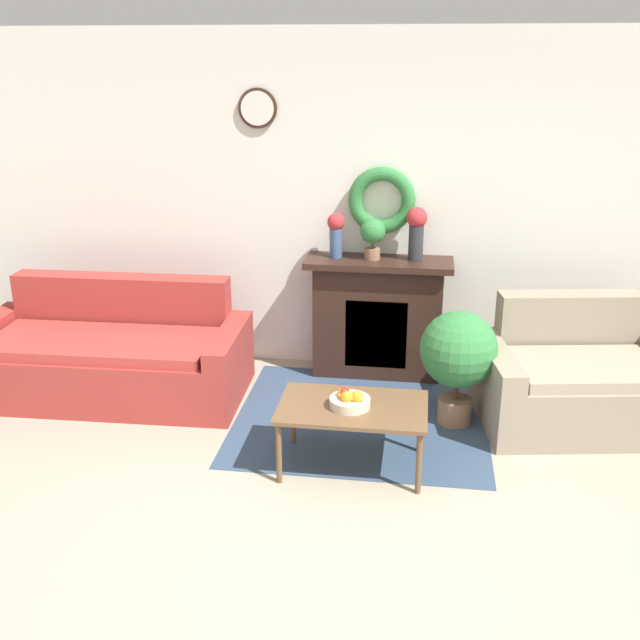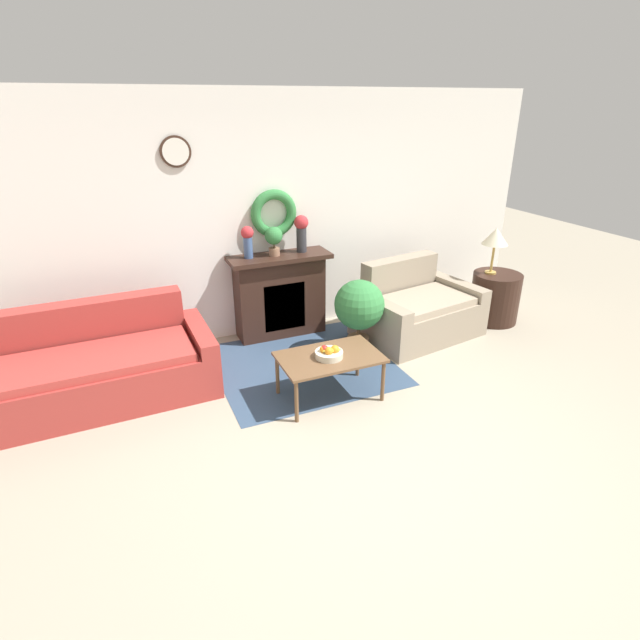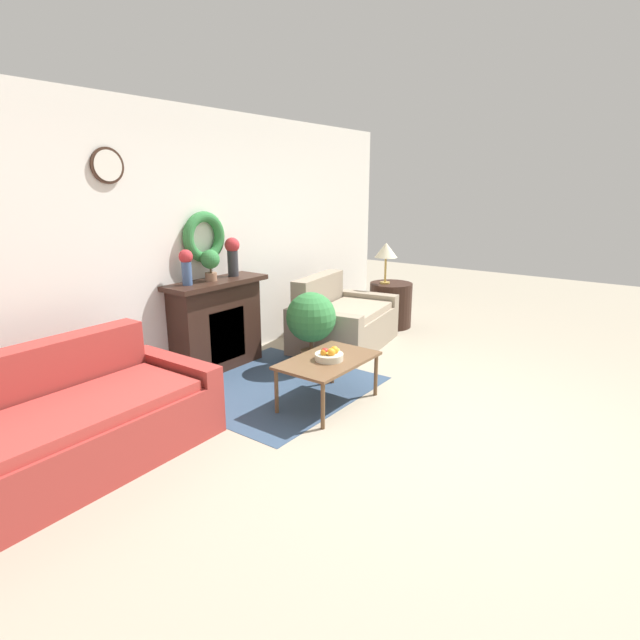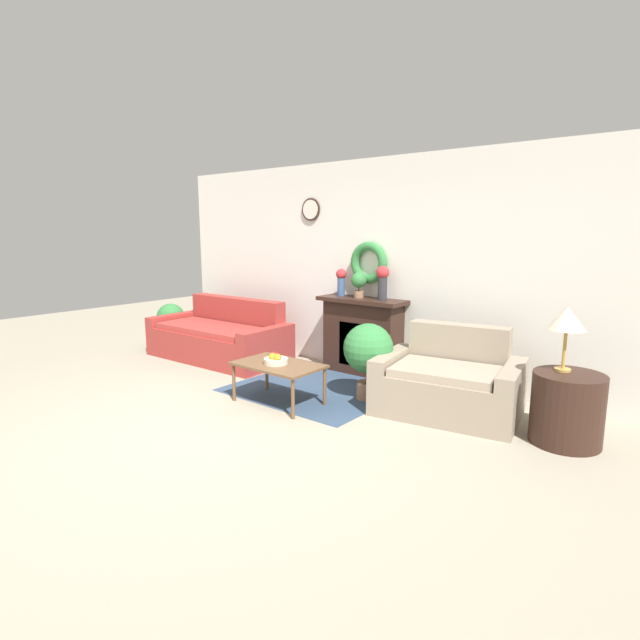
{
  "view_description": "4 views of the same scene",
  "coord_description": "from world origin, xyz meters",
  "px_view_note": "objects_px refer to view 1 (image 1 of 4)",
  "views": [
    {
      "loc": [
        0.36,
        -3.1,
        2.51
      ],
      "look_at": [
        -0.28,
        1.38,
        0.88
      ],
      "focal_mm": 42.0,
      "sensor_mm": 36.0,
      "label": 1
    },
    {
      "loc": [
        -1.71,
        -2.56,
        2.56
      ],
      "look_at": [
        0.02,
        1.44,
        0.64
      ],
      "focal_mm": 28.0,
      "sensor_mm": 36.0,
      "label": 2
    },
    {
      "loc": [
        -3.46,
        -1.35,
        1.94
      ],
      "look_at": [
        0.29,
        1.42,
        0.67
      ],
      "focal_mm": 28.0,
      "sensor_mm": 36.0,
      "label": 3
    },
    {
      "loc": [
        3.49,
        -2.61,
        1.82
      ],
      "look_at": [
        0.19,
        1.53,
        0.86
      ],
      "focal_mm": 28.0,
      "sensor_mm": 36.0,
      "label": 4
    }
  ],
  "objects_px": {
    "loveseat_right": "(577,381)",
    "couch_left": "(111,356)",
    "fireplace": "(378,317)",
    "potted_plant_on_mantel": "(373,234)",
    "potted_plant_floor_by_loveseat": "(458,353)",
    "vase_on_mantel_right": "(416,229)",
    "coffee_table": "(353,412)",
    "vase_on_mantel_left": "(336,232)",
    "fruit_bowl": "(349,400)"
  },
  "relations": [
    {
      "from": "fruit_bowl",
      "to": "potted_plant_floor_by_loveseat",
      "type": "height_order",
      "value": "potted_plant_floor_by_loveseat"
    },
    {
      "from": "vase_on_mantel_left",
      "to": "potted_plant_floor_by_loveseat",
      "type": "bearing_deg",
      "value": -40.13
    },
    {
      "from": "loveseat_right",
      "to": "fruit_bowl",
      "type": "bearing_deg",
      "value": -159.0
    },
    {
      "from": "coffee_table",
      "to": "potted_plant_on_mantel",
      "type": "bearing_deg",
      "value": 90.2
    },
    {
      "from": "loveseat_right",
      "to": "vase_on_mantel_left",
      "type": "relative_size",
      "value": 4.26
    },
    {
      "from": "couch_left",
      "to": "vase_on_mantel_right",
      "type": "bearing_deg",
      "value": 14.14
    },
    {
      "from": "fruit_bowl",
      "to": "vase_on_mantel_right",
      "type": "distance_m",
      "value": 1.74
    },
    {
      "from": "vase_on_mantel_left",
      "to": "loveseat_right",
      "type": "bearing_deg",
      "value": -19.14
    },
    {
      "from": "couch_left",
      "to": "potted_plant_on_mantel",
      "type": "relative_size",
      "value": 6.47
    },
    {
      "from": "potted_plant_floor_by_loveseat",
      "to": "potted_plant_on_mantel",
      "type": "bearing_deg",
      "value": 130.34
    },
    {
      "from": "vase_on_mantel_right",
      "to": "couch_left",
      "type": "bearing_deg",
      "value": -164.31
    },
    {
      "from": "potted_plant_floor_by_loveseat",
      "to": "vase_on_mantel_left",
      "type": "bearing_deg",
      "value": 139.87
    },
    {
      "from": "couch_left",
      "to": "coffee_table",
      "type": "xyz_separation_m",
      "value": [
        1.97,
        -0.87,
        0.09
      ]
    },
    {
      "from": "vase_on_mantel_right",
      "to": "potted_plant_floor_by_loveseat",
      "type": "xyz_separation_m",
      "value": [
        0.34,
        -0.81,
        -0.68
      ]
    },
    {
      "from": "loveseat_right",
      "to": "potted_plant_floor_by_loveseat",
      "type": "bearing_deg",
      "value": -177.68
    },
    {
      "from": "fireplace",
      "to": "loveseat_right",
      "type": "relative_size",
      "value": 0.77
    },
    {
      "from": "fireplace",
      "to": "couch_left",
      "type": "distance_m",
      "value": 2.12
    },
    {
      "from": "couch_left",
      "to": "coffee_table",
      "type": "distance_m",
      "value": 2.15
    },
    {
      "from": "fireplace",
      "to": "couch_left",
      "type": "bearing_deg",
      "value": -162.4
    },
    {
      "from": "fireplace",
      "to": "vase_on_mantel_left",
      "type": "relative_size",
      "value": 3.28
    },
    {
      "from": "fruit_bowl",
      "to": "vase_on_mantel_left",
      "type": "distance_m",
      "value": 1.71
    },
    {
      "from": "coffee_table",
      "to": "fruit_bowl",
      "type": "xyz_separation_m",
      "value": [
        -0.02,
        -0.02,
        0.09
      ]
    },
    {
      "from": "vase_on_mantel_left",
      "to": "potted_plant_floor_by_loveseat",
      "type": "relative_size",
      "value": 0.42
    },
    {
      "from": "loveseat_right",
      "to": "couch_left",
      "type": "bearing_deg",
      "value": 170.79
    },
    {
      "from": "fruit_bowl",
      "to": "potted_plant_floor_by_loveseat",
      "type": "xyz_separation_m",
      "value": [
        0.68,
        0.73,
        0.06
      ]
    },
    {
      "from": "vase_on_mantel_right",
      "to": "fruit_bowl",
      "type": "bearing_deg",
      "value": -102.79
    },
    {
      "from": "vase_on_mantel_right",
      "to": "potted_plant_on_mantel",
      "type": "relative_size",
      "value": 1.29
    },
    {
      "from": "couch_left",
      "to": "loveseat_right",
      "type": "height_order",
      "value": "loveseat_right"
    },
    {
      "from": "couch_left",
      "to": "potted_plant_on_mantel",
      "type": "distance_m",
      "value": 2.24
    },
    {
      "from": "potted_plant_on_mantel",
      "to": "potted_plant_floor_by_loveseat",
      "type": "relative_size",
      "value": 0.39
    },
    {
      "from": "vase_on_mantel_left",
      "to": "potted_plant_floor_by_loveseat",
      "type": "height_order",
      "value": "vase_on_mantel_left"
    },
    {
      "from": "loveseat_right",
      "to": "vase_on_mantel_right",
      "type": "xyz_separation_m",
      "value": [
        -1.19,
        0.63,
        0.92
      ]
    },
    {
      "from": "fireplace",
      "to": "fruit_bowl",
      "type": "distance_m",
      "value": 1.53
    },
    {
      "from": "vase_on_mantel_left",
      "to": "potted_plant_on_mantel",
      "type": "bearing_deg",
      "value": -3.94
    },
    {
      "from": "fireplace",
      "to": "potted_plant_floor_by_loveseat",
      "type": "height_order",
      "value": "fireplace"
    },
    {
      "from": "fireplace",
      "to": "potted_plant_on_mantel",
      "type": "distance_m",
      "value": 0.68
    },
    {
      "from": "couch_left",
      "to": "vase_on_mantel_left",
      "type": "distance_m",
      "value": 2.0
    },
    {
      "from": "coffee_table",
      "to": "loveseat_right",
      "type": "bearing_deg",
      "value": 30.08
    },
    {
      "from": "coffee_table",
      "to": "vase_on_mantel_left",
      "type": "xyz_separation_m",
      "value": [
        -0.3,
        1.51,
        0.79
      ]
    },
    {
      "from": "couch_left",
      "to": "potted_plant_on_mantel",
      "type": "xyz_separation_m",
      "value": [
        1.96,
        0.62,
        0.88
      ]
    },
    {
      "from": "potted_plant_on_mantel",
      "to": "fireplace",
      "type": "bearing_deg",
      "value": 14.61
    },
    {
      "from": "fireplace",
      "to": "fruit_bowl",
      "type": "height_order",
      "value": "fireplace"
    },
    {
      "from": "potted_plant_on_mantel",
      "to": "potted_plant_floor_by_loveseat",
      "type": "distance_m",
      "value": 1.22
    },
    {
      "from": "couch_left",
      "to": "potted_plant_floor_by_loveseat",
      "type": "height_order",
      "value": "couch_left"
    },
    {
      "from": "coffee_table",
      "to": "vase_on_mantel_left",
      "type": "distance_m",
      "value": 1.73
    },
    {
      "from": "fireplace",
      "to": "couch_left",
      "type": "height_order",
      "value": "fireplace"
    },
    {
      "from": "fruit_bowl",
      "to": "couch_left",
      "type": "bearing_deg",
      "value": 155.38
    },
    {
      "from": "fireplace",
      "to": "potted_plant_on_mantel",
      "type": "xyz_separation_m",
      "value": [
        -0.05,
        -0.01,
        0.68
      ]
    },
    {
      "from": "vase_on_mantel_right",
      "to": "potted_plant_floor_by_loveseat",
      "type": "relative_size",
      "value": 0.5
    },
    {
      "from": "potted_plant_on_mantel",
      "to": "fruit_bowl",
      "type": "bearing_deg",
      "value": -90.52
    }
  ]
}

